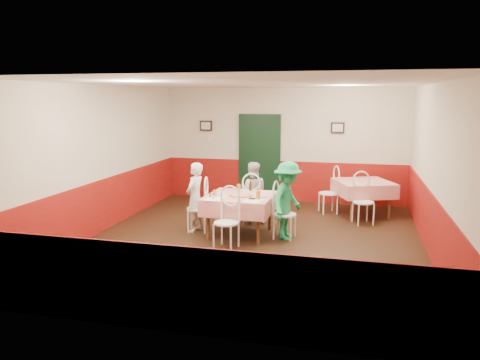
% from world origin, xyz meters
% --- Properties ---
extents(floor, '(7.00, 7.00, 0.00)m').
position_xyz_m(floor, '(0.00, 0.00, 0.00)').
color(floor, black).
rests_on(floor, ground).
extents(ceiling, '(7.00, 7.00, 0.00)m').
position_xyz_m(ceiling, '(0.00, 0.00, 2.80)').
color(ceiling, white).
rests_on(ceiling, back_wall).
extents(back_wall, '(6.00, 0.10, 2.80)m').
position_xyz_m(back_wall, '(0.00, 3.50, 1.40)').
color(back_wall, beige).
rests_on(back_wall, ground).
extents(front_wall, '(6.00, 0.10, 2.80)m').
position_xyz_m(front_wall, '(0.00, -3.50, 1.40)').
color(front_wall, beige).
rests_on(front_wall, ground).
extents(left_wall, '(0.10, 7.00, 2.80)m').
position_xyz_m(left_wall, '(-3.00, 0.00, 1.40)').
color(left_wall, beige).
rests_on(left_wall, ground).
extents(right_wall, '(0.10, 7.00, 2.80)m').
position_xyz_m(right_wall, '(3.00, 0.00, 1.40)').
color(right_wall, beige).
rests_on(right_wall, ground).
extents(wainscot_back, '(6.00, 0.03, 1.00)m').
position_xyz_m(wainscot_back, '(0.00, 3.48, 0.50)').
color(wainscot_back, maroon).
rests_on(wainscot_back, ground).
extents(wainscot_front, '(6.00, 0.03, 1.00)m').
position_xyz_m(wainscot_front, '(0.00, -3.48, 0.50)').
color(wainscot_front, maroon).
rests_on(wainscot_front, ground).
extents(wainscot_left, '(0.03, 7.00, 1.00)m').
position_xyz_m(wainscot_left, '(-2.98, 0.00, 0.50)').
color(wainscot_left, maroon).
rests_on(wainscot_left, ground).
extents(wainscot_right, '(0.03, 7.00, 1.00)m').
position_xyz_m(wainscot_right, '(2.98, 0.00, 0.50)').
color(wainscot_right, maroon).
rests_on(wainscot_right, ground).
extents(door, '(0.96, 0.06, 2.10)m').
position_xyz_m(door, '(-0.60, 3.45, 1.05)').
color(door, black).
rests_on(door, ground).
extents(picture_left, '(0.32, 0.03, 0.26)m').
position_xyz_m(picture_left, '(-2.00, 3.45, 1.85)').
color(picture_left, black).
rests_on(picture_left, back_wall).
extents(picture_right, '(0.32, 0.03, 0.26)m').
position_xyz_m(picture_right, '(1.30, 3.45, 1.85)').
color(picture_right, black).
rests_on(picture_right, back_wall).
extents(thermostat, '(0.10, 0.03, 0.10)m').
position_xyz_m(thermostat, '(-1.90, 3.45, 1.50)').
color(thermostat, white).
rests_on(thermostat, back_wall).
extents(main_table, '(1.26, 1.26, 0.77)m').
position_xyz_m(main_table, '(-0.32, 0.32, 0.38)').
color(main_table, red).
rests_on(main_table, ground).
extents(second_table, '(1.46, 1.46, 0.77)m').
position_xyz_m(second_table, '(1.94, 2.44, 0.38)').
color(second_table, red).
rests_on(second_table, ground).
extents(chair_left, '(0.48, 0.48, 0.90)m').
position_xyz_m(chair_left, '(-1.17, 0.35, 0.45)').
color(chair_left, white).
rests_on(chair_left, ground).
extents(chair_right, '(0.47, 0.47, 0.90)m').
position_xyz_m(chair_right, '(0.53, 0.29, 0.45)').
color(chair_right, white).
rests_on(chair_right, ground).
extents(chair_far, '(0.49, 0.49, 0.90)m').
position_xyz_m(chair_far, '(-0.29, 1.17, 0.45)').
color(chair_far, white).
rests_on(chair_far, ground).
extents(chair_near, '(0.49, 0.49, 0.90)m').
position_xyz_m(chair_near, '(-0.35, -0.53, 0.45)').
color(chair_near, white).
rests_on(chair_near, ground).
extents(chair_second_a, '(0.55, 0.55, 0.90)m').
position_xyz_m(chair_second_a, '(1.19, 2.44, 0.45)').
color(chair_second_a, white).
rests_on(chair_second_a, ground).
extents(chair_second_b, '(0.55, 0.55, 0.90)m').
position_xyz_m(chair_second_b, '(1.94, 1.69, 0.45)').
color(chair_second_b, white).
rests_on(chair_second_b, ground).
extents(pizza, '(0.43, 0.43, 0.03)m').
position_xyz_m(pizza, '(-0.30, 0.27, 0.77)').
color(pizza, '#B74723').
rests_on(pizza, main_table).
extents(plate_left, '(0.26, 0.26, 0.01)m').
position_xyz_m(plate_left, '(-0.73, 0.33, 0.77)').
color(plate_left, white).
rests_on(plate_left, main_table).
extents(plate_right, '(0.26, 0.26, 0.01)m').
position_xyz_m(plate_right, '(0.11, 0.33, 0.77)').
color(plate_right, white).
rests_on(plate_right, main_table).
extents(plate_far, '(0.26, 0.26, 0.01)m').
position_xyz_m(plate_far, '(-0.29, 0.74, 0.77)').
color(plate_far, white).
rests_on(plate_far, main_table).
extents(glass_a, '(0.07, 0.07, 0.13)m').
position_xyz_m(glass_a, '(-0.74, 0.08, 0.82)').
color(glass_a, '#BF7219').
rests_on(glass_a, main_table).
extents(glass_b, '(0.08, 0.08, 0.15)m').
position_xyz_m(glass_b, '(0.08, 0.07, 0.83)').
color(glass_b, '#BF7219').
rests_on(glass_b, main_table).
extents(glass_c, '(0.08, 0.08, 0.14)m').
position_xyz_m(glass_c, '(-0.44, 0.70, 0.83)').
color(glass_c, '#BF7219').
rests_on(glass_c, main_table).
extents(beer_bottle, '(0.05, 0.05, 0.19)m').
position_xyz_m(beer_bottle, '(-0.21, 0.72, 0.86)').
color(beer_bottle, '#381C0A').
rests_on(beer_bottle, main_table).
extents(shaker_a, '(0.04, 0.04, 0.09)m').
position_xyz_m(shaker_a, '(-0.74, -0.08, 0.81)').
color(shaker_a, silver).
rests_on(shaker_a, main_table).
extents(shaker_b, '(0.04, 0.04, 0.09)m').
position_xyz_m(shaker_b, '(-0.69, -0.13, 0.81)').
color(shaker_b, silver).
rests_on(shaker_b, main_table).
extents(shaker_c, '(0.04, 0.04, 0.09)m').
position_xyz_m(shaker_c, '(-0.80, -0.01, 0.81)').
color(shaker_c, '#B23319').
rests_on(shaker_c, main_table).
extents(menu_left, '(0.34, 0.43, 0.00)m').
position_xyz_m(menu_left, '(-0.69, -0.09, 0.76)').
color(menu_left, white).
rests_on(menu_left, main_table).
extents(menu_right, '(0.39, 0.46, 0.00)m').
position_xyz_m(menu_right, '(0.02, -0.07, 0.76)').
color(menu_right, white).
rests_on(menu_right, main_table).
extents(wallet, '(0.11, 0.09, 0.02)m').
position_xyz_m(wallet, '(-0.03, 0.04, 0.77)').
color(wallet, black).
rests_on(wallet, main_table).
extents(diner_left, '(0.39, 0.53, 1.34)m').
position_xyz_m(diner_left, '(-1.22, 0.35, 0.67)').
color(diner_left, gray).
rests_on(diner_left, ground).
extents(diner_far, '(0.71, 0.60, 1.27)m').
position_xyz_m(diner_far, '(-0.29, 1.22, 0.63)').
color(diner_far, gray).
rests_on(diner_far, ground).
extents(diner_right, '(0.75, 1.03, 1.43)m').
position_xyz_m(diner_right, '(0.58, 0.29, 0.72)').
color(diner_right, gray).
rests_on(diner_right, ground).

